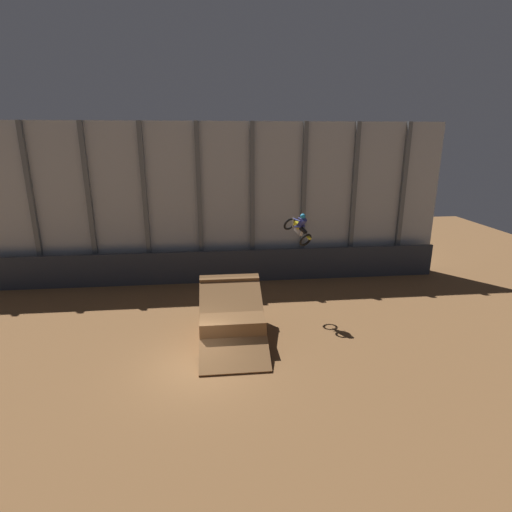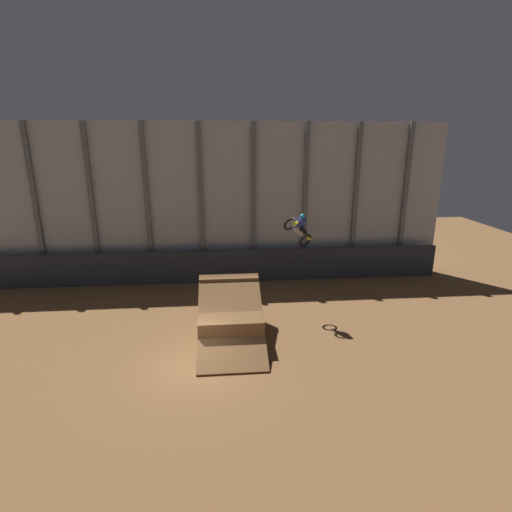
# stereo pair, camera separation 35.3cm
# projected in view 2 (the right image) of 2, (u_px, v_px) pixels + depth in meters

# --- Properties ---
(ground_plane) EXTENTS (60.00, 60.00, 0.00)m
(ground_plane) POSITION_uv_depth(u_px,v_px,m) (195.00, 368.00, 16.51)
(ground_plane) COLOR brown
(arena_back_wall) EXTENTS (32.00, 0.40, 10.12)m
(arena_back_wall) POSITION_uv_depth(u_px,v_px,m) (201.00, 204.00, 25.65)
(arena_back_wall) COLOR #ADB2B7
(arena_back_wall) RESTS_ON ground_plane
(lower_barrier) EXTENTS (31.36, 0.20, 2.12)m
(lower_barrier) POSITION_uv_depth(u_px,v_px,m) (203.00, 267.00, 25.95)
(lower_barrier) COLOR #2D333D
(lower_barrier) RESTS_ON ground_plane
(dirt_ramp) EXTENTS (2.96, 5.11, 2.63)m
(dirt_ramp) POSITION_uv_depth(u_px,v_px,m) (230.00, 318.00, 19.03)
(dirt_ramp) COLOR brown
(dirt_ramp) RESTS_ON ground_plane
(rider_bike_solo) EXTENTS (1.43, 1.84, 1.68)m
(rider_bike_solo) POSITION_uv_depth(u_px,v_px,m) (299.00, 228.00, 20.04)
(rider_bike_solo) COLOR black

